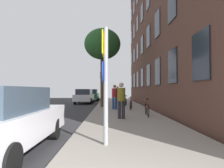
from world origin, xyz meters
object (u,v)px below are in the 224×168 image
Objects in this scene: sign_post at (105,77)px; car_0 at (5,120)px; bicycle_1 at (131,104)px; traffic_light at (102,81)px; pedestrian_1 at (115,95)px; pedestrian_0 at (121,98)px; pedestrian_2 at (117,94)px; bicycle_0 at (147,109)px; car_2 at (92,95)px; tree_near at (102,45)px; bicycle_2 at (126,101)px; car_1 at (84,96)px.

car_0 is at bearing -170.34° from sign_post.
traffic_light is at bearing 106.81° from bicycle_1.
bicycle_1 is at bearing -6.72° from pedestrian_1.
pedestrian_0 is (0.71, 4.69, -0.76)m from sign_post.
pedestrian_2 is at bearing 85.79° from pedestrian_1.
bicycle_0 is 0.40× the size of car_2.
bicycle_0 is (2.68, -6.01, -4.93)m from tree_near.
traffic_light reaches higher than sign_post.
car_0 is (-3.97, -13.13, 0.34)m from bicycle_2.
sign_post is at bearing -111.01° from bicycle_0.
car_0 is at bearing -101.83° from pedestrian_2.
traffic_light is 0.80× the size of car_1.
bicycle_1 is at bearing -60.89° from car_1.
traffic_light is 12.07m from bicycle_0.
bicycle_1 is at bearing -73.19° from traffic_light.
bicycle_2 is 0.39× the size of car_2.
traffic_light is 6.08m from car_2.
traffic_light is at bearing 96.55° from pedestrian_0.
bicycle_0 is (2.92, -11.53, -2.06)m from traffic_light.
bicycle_1 is (1.68, 9.25, -1.42)m from sign_post.
pedestrian_0 reaches higher than car_1.
car_1 is at bearing -93.34° from car_2.
car_0 is (-1.66, -17.64, -1.71)m from traffic_light.
bicycle_1 is at bearing -73.29° from car_2.
pedestrian_2 reaches higher than bicycle_2.
tree_near is at bearing -110.76° from pedestrian_2.
traffic_light is (-0.73, 17.24, 0.64)m from sign_post.
sign_post is at bearing -84.02° from car_2.
pedestrian_1 reaches higher than car_0.
tree_near is 5.44m from bicycle_2.
car_2 is (-0.01, 23.24, 0.00)m from car_0.
traffic_light is at bearing 104.22° from bicycle_0.
pedestrian_1 is at bearing 92.61° from pedestrian_0.
bicycle_1 is (2.41, -7.98, -2.07)m from traffic_light.
car_1 reaches higher than bicycle_1.
pedestrian_0 reaches higher than bicycle_1.
tree_near is 7.46m from car_1.
sign_post is 2.65m from car_0.
car_0 is at bearing -121.27° from pedestrian_0.
bicycle_0 is 9.91m from pedestrian_2.
tree_near is 12.17m from car_2.
car_1 is at bearing 119.11° from bicycle_1.
pedestrian_0 is 10.82m from pedestrian_2.
sign_post is 22.98m from car_2.
bicycle_0 is at bearing 53.16° from car_0.
bicycle_2 is (-0.61, 7.02, 0.00)m from bicycle_0.
bicycle_2 is 0.38× the size of car_0.
car_0 is (-2.88, -9.80, -0.31)m from pedestrian_1.
bicycle_0 is 7.64m from car_0.
pedestrian_1 is (1.23, -7.84, -1.40)m from traffic_light.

